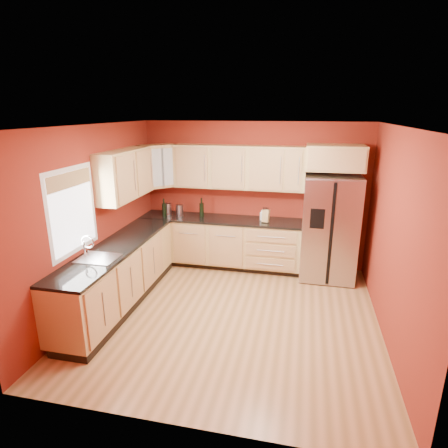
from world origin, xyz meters
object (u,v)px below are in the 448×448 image
at_px(canister_left, 180,210).
at_px(wine_bottle_a, 164,207).
at_px(soap_dispenser, 262,215).
at_px(refrigerator, 329,228).
at_px(knife_block, 266,216).

distance_m(canister_left, wine_bottle_a, 0.29).
height_order(canister_left, soap_dispenser, canister_left).
height_order(refrigerator, soap_dispenser, refrigerator).
height_order(knife_block, soap_dispenser, knife_block).
distance_m(refrigerator, wine_bottle_a, 2.94).
bearing_deg(refrigerator, knife_block, 179.59).
bearing_deg(wine_bottle_a, knife_block, 0.68).
relative_size(refrigerator, soap_dispenser, 9.93).
bearing_deg(soap_dispenser, wine_bottle_a, -176.18).
bearing_deg(refrigerator, soap_dispenser, 174.89).
relative_size(refrigerator, knife_block, 8.12).
bearing_deg(canister_left, refrigerator, -1.22).
height_order(refrigerator, wine_bottle_a, refrigerator).
distance_m(refrigerator, canister_left, 2.66).
bearing_deg(knife_block, soap_dispenser, 142.61).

